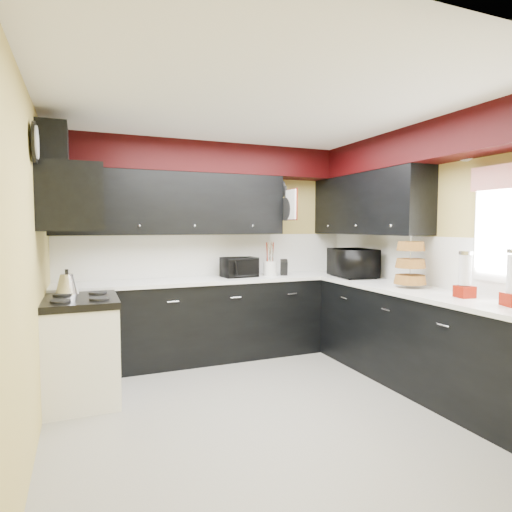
% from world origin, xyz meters
% --- Properties ---
extents(ground, '(3.60, 3.60, 0.00)m').
position_xyz_m(ground, '(0.00, 0.00, 0.00)').
color(ground, gray).
rests_on(ground, ground).
extents(wall_back, '(3.60, 0.06, 2.50)m').
position_xyz_m(wall_back, '(0.00, 1.80, 1.25)').
color(wall_back, '#E0C666').
rests_on(wall_back, ground).
extents(wall_right, '(0.06, 3.60, 2.50)m').
position_xyz_m(wall_right, '(1.80, 0.00, 1.25)').
color(wall_right, '#E0C666').
rests_on(wall_right, ground).
extents(wall_left, '(0.06, 3.60, 2.50)m').
position_xyz_m(wall_left, '(-1.80, 0.00, 1.25)').
color(wall_left, '#E0C666').
rests_on(wall_left, ground).
extents(ceiling, '(3.60, 3.60, 0.06)m').
position_xyz_m(ceiling, '(0.00, 0.00, 2.50)').
color(ceiling, white).
rests_on(ceiling, wall_back).
extents(cab_back, '(3.60, 0.60, 0.90)m').
position_xyz_m(cab_back, '(0.00, 1.50, 0.45)').
color(cab_back, black).
rests_on(cab_back, ground).
extents(cab_right, '(0.60, 3.00, 0.90)m').
position_xyz_m(cab_right, '(1.50, -0.30, 0.45)').
color(cab_right, black).
rests_on(cab_right, ground).
extents(counter_back, '(3.62, 0.64, 0.04)m').
position_xyz_m(counter_back, '(0.00, 1.50, 0.92)').
color(counter_back, white).
rests_on(counter_back, cab_back).
extents(counter_right, '(0.64, 3.02, 0.04)m').
position_xyz_m(counter_right, '(1.50, -0.30, 0.92)').
color(counter_right, white).
rests_on(counter_right, cab_right).
extents(splash_back, '(3.60, 0.02, 0.50)m').
position_xyz_m(splash_back, '(0.00, 1.79, 1.19)').
color(splash_back, white).
rests_on(splash_back, counter_back).
extents(splash_right, '(0.02, 3.60, 0.50)m').
position_xyz_m(splash_right, '(1.79, 0.00, 1.19)').
color(splash_right, white).
rests_on(splash_right, counter_right).
extents(upper_back, '(2.60, 0.35, 0.70)m').
position_xyz_m(upper_back, '(-0.50, 1.62, 1.80)').
color(upper_back, black).
rests_on(upper_back, wall_back).
extents(upper_right, '(0.35, 1.80, 0.70)m').
position_xyz_m(upper_right, '(1.62, 0.90, 1.80)').
color(upper_right, black).
rests_on(upper_right, wall_right).
extents(soffit_back, '(3.60, 0.36, 0.35)m').
position_xyz_m(soffit_back, '(0.00, 1.62, 2.33)').
color(soffit_back, black).
rests_on(soffit_back, wall_back).
extents(soffit_right, '(0.36, 3.24, 0.35)m').
position_xyz_m(soffit_right, '(1.62, -0.18, 2.33)').
color(soffit_right, black).
rests_on(soffit_right, wall_right).
extents(stove, '(0.60, 0.75, 0.86)m').
position_xyz_m(stove, '(-1.50, 0.75, 0.43)').
color(stove, white).
rests_on(stove, ground).
extents(cooktop, '(0.62, 0.77, 0.06)m').
position_xyz_m(cooktop, '(-1.50, 0.75, 0.89)').
color(cooktop, black).
rests_on(cooktop, stove).
extents(hood, '(0.50, 0.78, 0.55)m').
position_xyz_m(hood, '(-1.55, 0.75, 1.78)').
color(hood, black).
rests_on(hood, wall_left).
extents(hood_duct, '(0.24, 0.40, 0.40)m').
position_xyz_m(hood_duct, '(-1.68, 0.75, 2.20)').
color(hood_duct, black).
rests_on(hood_duct, wall_left).
extents(pan_top, '(0.03, 0.22, 0.40)m').
position_xyz_m(pan_top, '(0.82, 1.55, 2.00)').
color(pan_top, black).
rests_on(pan_top, upper_back).
extents(pan_mid, '(0.03, 0.28, 0.46)m').
position_xyz_m(pan_mid, '(0.82, 1.42, 1.75)').
color(pan_mid, black).
rests_on(pan_mid, upper_back).
extents(pan_low, '(0.03, 0.24, 0.42)m').
position_xyz_m(pan_low, '(0.82, 1.68, 1.72)').
color(pan_low, black).
rests_on(pan_low, upper_back).
extents(cut_board, '(0.03, 0.26, 0.35)m').
position_xyz_m(cut_board, '(0.83, 1.30, 1.80)').
color(cut_board, white).
rests_on(cut_board, upper_back).
extents(baskets, '(0.27, 0.27, 0.50)m').
position_xyz_m(baskets, '(1.52, 0.05, 1.18)').
color(baskets, brown).
rests_on(baskets, upper_right).
extents(clock, '(0.03, 0.30, 0.30)m').
position_xyz_m(clock, '(-1.77, 0.25, 2.15)').
color(clock, black).
rests_on(clock, wall_left).
extents(deco_plate, '(0.03, 0.24, 0.24)m').
position_xyz_m(deco_plate, '(1.77, -0.35, 2.25)').
color(deco_plate, white).
rests_on(deco_plate, wall_right).
extents(toaster_oven, '(0.42, 0.36, 0.23)m').
position_xyz_m(toaster_oven, '(0.26, 1.52, 1.06)').
color(toaster_oven, black).
rests_on(toaster_oven, counter_back).
extents(microwave, '(0.49, 0.66, 0.34)m').
position_xyz_m(microwave, '(1.52, 1.00, 1.11)').
color(microwave, black).
rests_on(microwave, counter_right).
extents(utensil_crock, '(0.17, 0.17, 0.18)m').
position_xyz_m(utensil_crock, '(0.64, 1.47, 1.03)').
color(utensil_crock, silver).
rests_on(utensil_crock, counter_back).
extents(knife_block, '(0.12, 0.14, 0.19)m').
position_xyz_m(knife_block, '(0.82, 1.46, 1.03)').
color(knife_block, black).
rests_on(knife_block, counter_back).
extents(kettle, '(0.27, 0.27, 0.18)m').
position_xyz_m(kettle, '(-1.61, 1.01, 1.01)').
color(kettle, silver).
rests_on(kettle, cooktop).
extents(dispenser_a, '(0.15, 0.15, 0.36)m').
position_xyz_m(dispenser_a, '(1.53, -0.60, 1.12)').
color(dispenser_a, maroon).
rests_on(dispenser_a, counter_right).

